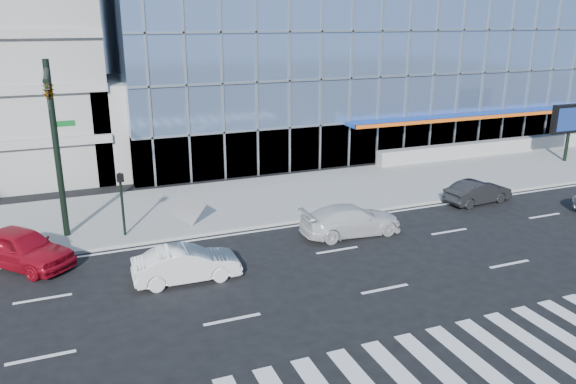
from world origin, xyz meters
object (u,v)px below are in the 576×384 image
Objects in this scene: dark_sedan at (478,192)px; tilted_panel at (188,209)px; traffic_signal at (51,111)px; marquee_sign at (571,120)px; ped_signal_post at (122,194)px; white_sedan at (187,264)px; red_sedan at (21,248)px; white_suv at (351,220)px.

tilted_panel reaches higher than dark_sedan.
traffic_signal is 6.15× the size of tilted_panel.
dark_sedan is (-11.85, -4.99, -2.42)m from marquee_sign.
marquee_sign is at bearing 5.71° from ped_signal_post.
traffic_signal is at bearing -174.08° from marquee_sign.
traffic_signal reaches higher than white_sedan.
dark_sedan is at bearing -157.15° from marquee_sign.
dark_sedan is (21.15, -1.57, -5.52)m from traffic_signal.
traffic_signal is 8.55m from white_sedan.
dark_sedan is at bearing -43.25° from red_sedan.
tilted_panel is (3.01, 0.06, -1.08)m from ped_signal_post.
red_sedan reaches higher than white_sedan.
white_suv is at bearing -162.45° from marquee_sign.
ped_signal_post reaches higher than white_suv.
white_suv is (-20.54, -6.50, -2.36)m from marquee_sign.
tilted_panel is at bearing -29.89° from red_sedan.
marquee_sign is at bearing 5.92° from traffic_signal.
marquee_sign is 35.14m from red_sedan.
dark_sedan is (16.91, 3.44, -0.04)m from white_sedan.
tilted_panel is at bearing -11.49° from white_sedan.
white_sedan is 7.13m from red_sedan.
traffic_signal is 2.00× the size of marquee_sign.
red_sedan is at bearing -166.22° from tilted_panel.
ped_signal_post is at bearing -177.48° from tilted_panel.
ped_signal_post is 0.73× the size of white_sedan.
white_suv is at bearing 94.18° from dark_sedan.
marquee_sign is 27.72m from tilted_panel.
white_sedan is 1.06× the size of dark_sedan.
white_sedan is (4.23, -5.01, -5.48)m from traffic_signal.
marquee_sign is 0.85× the size of red_sedan.
traffic_signal is at bearing 77.78° from white_suv.
white_sedan is at bearing -163.66° from marquee_sign.
red_sedan is (-34.76, -4.59, -2.26)m from marquee_sign.
marquee_sign reaches higher than white_sedan.
white_suv is at bearing -19.09° from ped_signal_post.
traffic_signal is 1.69× the size of red_sedan.
white_suv is (9.96, -3.45, -1.43)m from ped_signal_post.
dark_sedan is at bearing -4.24° from traffic_signal.
traffic_signal is 13.94m from white_suv.
tilted_panel is (-6.95, 3.50, 0.35)m from white_suv.
dark_sedan is at bearing -5.85° from tilted_panel.
marquee_sign is 3.08× the size of tilted_panel.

